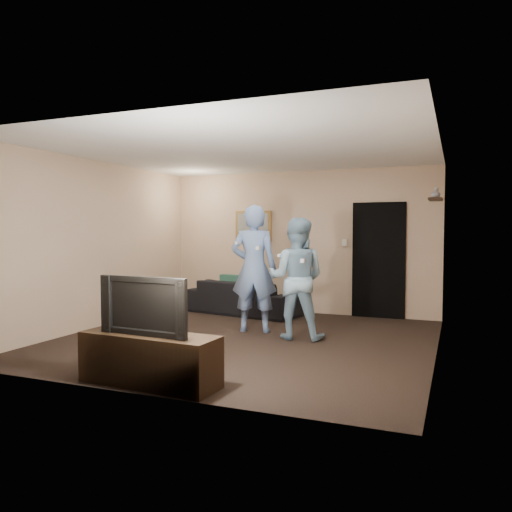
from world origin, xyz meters
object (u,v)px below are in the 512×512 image
at_px(wii_player_right, 296,278).
at_px(television, 149,305).
at_px(wii_player_left, 254,269).
at_px(tv_console, 150,359).
at_px(sofa, 244,297).

bearing_deg(wii_player_right, television, -105.35).
bearing_deg(wii_player_left, television, -89.48).
distance_m(television, wii_player_right, 2.65).
bearing_deg(wii_player_left, wii_player_right, -15.87).
height_order(tv_console, wii_player_right, wii_player_right).
distance_m(television, wii_player_left, 2.77).
relative_size(sofa, wii_player_left, 1.09).
bearing_deg(sofa, wii_player_left, 129.99).
relative_size(tv_console, television, 1.43).
relative_size(wii_player_left, wii_player_right, 1.12).
height_order(wii_player_left, wii_player_right, wii_player_left).
xyz_separation_m(tv_console, wii_player_left, (-0.03, 2.76, 0.70)).
height_order(television, wii_player_left, wii_player_left).
xyz_separation_m(sofa, television, (0.79, -4.17, 0.49)).
height_order(tv_console, television, television).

